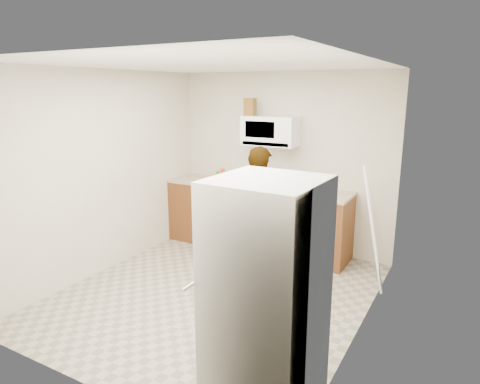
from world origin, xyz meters
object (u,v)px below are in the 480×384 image
Objects in this scene: person at (259,209)px; gas_range at (266,218)px; microwave at (271,131)px; kettle at (314,185)px; fridge at (266,299)px; saucepan at (260,179)px.

gas_range is at bearing -68.04° from person.
kettle is at bearing -1.31° from microwave.
fridge is 10.31× the size of kettle.
person is at bearing -71.18° from gas_range.
person is 0.85m from saucepan.
fridge reaches higher than kettle.
microwave is at bearing -174.67° from kettle.
person reaches higher than gas_range.
fridge is 3.00m from kettle.
kettle is (0.44, 0.75, 0.22)m from person.
person reaches higher than saucepan.
saucepan is (-0.36, 0.74, 0.21)m from person.
saucepan is (-0.14, -0.02, -0.69)m from microwave.
fridge is 8.75× the size of saucepan.
microwave is (0.00, 0.13, 1.21)m from gas_range.
fridge reaches higher than saucepan.
person is 8.21× the size of saucepan.
saucepan is (-0.14, 0.11, 0.52)m from gas_range.
fridge is 3.27m from saucepan.
microwave is 0.48× the size of person.
person is 2.44m from fridge.
person is (0.22, -0.76, -0.90)m from microwave.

